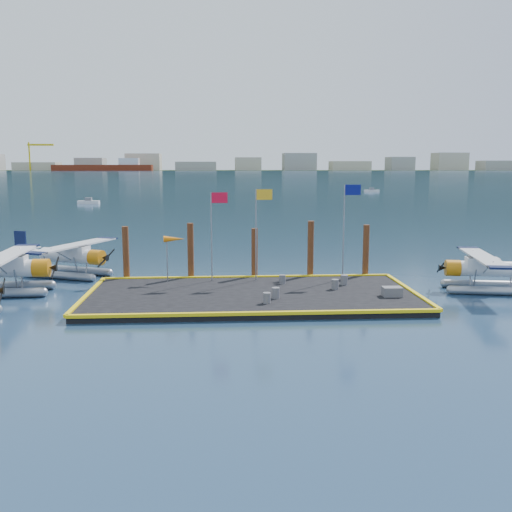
{
  "coord_description": "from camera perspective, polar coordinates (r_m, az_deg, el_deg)",
  "views": [
    {
      "loc": [
        -1.92,
        -34.37,
        8.19
      ],
      "look_at": [
        0.39,
        2.0,
        2.38
      ],
      "focal_mm": 40.0,
      "sensor_mm": 36.0,
      "label": 1
    }
  ],
  "objects": [
    {
      "name": "drum_5",
      "position": [
        37.91,
        2.65,
        -2.34
      ],
      "size": [
        0.43,
        0.43,
        0.6
      ],
      "primitive_type": "cylinder",
      "color": "#5C5B60",
      "rests_on": "dock"
    },
    {
      "name": "windsock",
      "position": [
        38.62,
        -8.22,
        1.59
      ],
      "size": [
        1.4,
        0.44,
        3.12
      ],
      "color": "gray",
      "rests_on": "dock"
    },
    {
      "name": "drum_4",
      "position": [
        37.96,
        8.79,
        -2.38
      ],
      "size": [
        0.47,
        0.47,
        0.66
      ],
      "primitive_type": "cylinder",
      "color": "#5C5B60",
      "rests_on": "dock"
    },
    {
      "name": "piling_2",
      "position": [
        40.34,
        -0.15,
        0.09
      ],
      "size": [
        0.44,
        0.44,
        3.8
      ],
      "primitive_type": "cylinder",
      "color": "#3F2012",
      "rests_on": "ground"
    },
    {
      "name": "piling_1",
      "position": [
        40.29,
        -6.55,
        0.31
      ],
      "size": [
        0.44,
        0.44,
        4.2
      ],
      "primitive_type": "cylinder",
      "color": "#3F2012",
      "rests_on": "ground"
    },
    {
      "name": "drum_3",
      "position": [
        32.57,
        1.08,
        -4.22
      ],
      "size": [
        0.44,
        0.44,
        0.62
      ],
      "primitive_type": "cylinder",
      "color": "#5C5B60",
      "rests_on": "dock"
    },
    {
      "name": "dock_bumpers",
      "position": [
        35.27,
        -0.43,
        -3.54
      ],
      "size": [
        20.25,
        10.25,
        0.18
      ],
      "primitive_type": null,
      "color": "yellow",
      "rests_on": "dock"
    },
    {
      "name": "dock",
      "position": [
        35.34,
        -0.43,
        -4.0
      ],
      "size": [
        20.0,
        10.0,
        0.4
      ],
      "primitive_type": "cube",
      "color": "black",
      "rests_on": "ground"
    },
    {
      "name": "far_backdrop",
      "position": [
        1788.32,
        4.19,
        9.08
      ],
      "size": [
        3050.0,
        2050.0,
        810.0
      ],
      "color": "black",
      "rests_on": "ground"
    },
    {
      "name": "crate",
      "position": [
        35.25,
        13.45,
        -3.48
      ],
      "size": [
        1.13,
        0.76,
        0.57
      ],
      "primitive_type": "cube",
      "color": "#5C5B60",
      "rests_on": "dock"
    },
    {
      "name": "flagpole_yellow",
      "position": [
        38.44,
        0.3,
        3.57
      ],
      "size": [
        1.14,
        0.08,
        6.2
      ],
      "color": "gray",
      "rests_on": "dock"
    },
    {
      "name": "seaplane_b",
      "position": [
        39.85,
        -24.03,
        -1.4
      ],
      "size": [
        8.76,
        9.65,
        3.43
      ],
      "rotation": [
        0.0,
        0.0,
        -1.52
      ],
      "color": "gray",
      "rests_on": "ground"
    },
    {
      "name": "piling_4",
      "position": [
        41.57,
        10.92,
        0.34
      ],
      "size": [
        0.44,
        0.44,
        4.0
      ],
      "primitive_type": "cylinder",
      "color": "#3F2012",
      "rests_on": "ground"
    },
    {
      "name": "drum_1",
      "position": [
        33.76,
        1.98,
        -3.72
      ],
      "size": [
        0.46,
        0.46,
        0.65
      ],
      "primitive_type": "cylinder",
      "color": "#5C5B60",
      "rests_on": "dock"
    },
    {
      "name": "piling_0",
      "position": [
        40.78,
        -12.88,
        0.1
      ],
      "size": [
        0.44,
        0.44,
        4.0
      ],
      "primitive_type": "cylinder",
      "color": "#3F2012",
      "rests_on": "ground"
    },
    {
      "name": "flagpole_red",
      "position": [
        38.36,
        -4.18,
        3.36
      ],
      "size": [
        1.14,
        0.08,
        6.0
      ],
      "color": "gray",
      "rests_on": "dock"
    },
    {
      "name": "flagpole_blue",
      "position": [
        39.29,
        9.07,
        3.83
      ],
      "size": [
        1.14,
        0.08,
        6.5
      ],
      "color": "gray",
      "rests_on": "dock"
    },
    {
      "name": "seaplane_d",
      "position": [
        40.13,
        22.13,
        -1.41
      ],
      "size": [
        8.1,
        8.84,
        3.13
      ],
      "rotation": [
        0.0,
        0.0,
        1.38
      ],
      "color": "gray",
      "rests_on": "ground"
    },
    {
      "name": "seaplane_c",
      "position": [
        44.31,
        -18.04,
        -0.18
      ],
      "size": [
        8.44,
        8.87,
        3.24
      ],
      "rotation": [
        0.0,
        0.0,
        -1.98
      ],
      "color": "gray",
      "rests_on": "ground"
    },
    {
      "name": "ground",
      "position": [
        35.38,
        -0.43,
        -4.32
      ],
      "size": [
        4000.0,
        4000.0,
        0.0
      ],
      "primitive_type": "plane",
      "color": "#182D49",
      "rests_on": "ground"
    },
    {
      "name": "piling_3",
      "position": [
        40.73,
        5.48,
        0.49
      ],
      "size": [
        0.44,
        0.44,
        4.3
      ],
      "primitive_type": "cylinder",
      "color": "#3F2012",
      "rests_on": "ground"
    },
    {
      "name": "drum_2",
      "position": [
        36.55,
        7.9,
        -2.82
      ],
      "size": [
        0.45,
        0.45,
        0.63
      ],
      "primitive_type": "cylinder",
      "color": "#5C5B60",
      "rests_on": "dock"
    }
  ]
}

